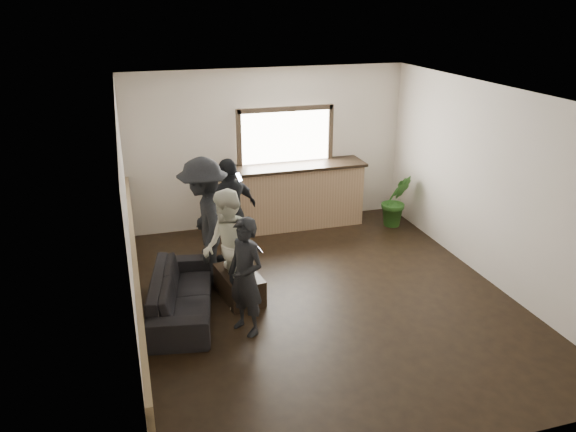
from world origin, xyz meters
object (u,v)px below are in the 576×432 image
object	(u,v)px
bar_counter	(289,192)
cup_a	(229,265)
person_b	(228,249)
cup_b	(252,273)
person_a	(246,277)
sofa	(182,293)
coffee_table	(239,285)
potted_plant	(396,200)
person_c	(205,223)
person_d	(231,212)

from	to	relation	value
bar_counter	cup_a	size ratio (longest dim) A/B	20.05
cup_a	person_b	world-z (taller)	person_b
cup_b	person_a	xyz separation A→B (m)	(-0.24, -0.72, 0.33)
sofa	cup_a	distance (m)	0.79
coffee_table	bar_counter	bearing A→B (deg)	58.50
cup_b	potted_plant	distance (m)	3.66
cup_b	person_c	world-z (taller)	person_c
person_a	person_c	size ratio (longest dim) A/B	0.80
potted_plant	person_a	distance (m)	4.28
cup_b	potted_plant	world-z (taller)	potted_plant
coffee_table	person_b	bearing A→B (deg)	-143.79
coffee_table	potted_plant	xyz separation A→B (m)	(3.27, 1.78, 0.29)
cup_b	person_d	bearing A→B (deg)	91.11
cup_b	person_b	bearing A→B (deg)	176.59
person_c	person_d	distance (m)	0.76
coffee_table	person_d	bearing A→B (deg)	83.43
bar_counter	potted_plant	bearing A→B (deg)	-16.25
person_a	person_d	world-z (taller)	person_d
bar_counter	cup_b	size ratio (longest dim) A/B	29.16
person_c	cup_b	bearing A→B (deg)	40.09
bar_counter	person_d	size ratio (longest dim) A/B	1.61
potted_plant	person_b	xyz separation A→B (m)	(-3.43, -1.90, 0.32)
sofa	coffee_table	size ratio (longest dim) A/B	2.26
sofa	cup_b	size ratio (longest dim) A/B	20.71
cup_a	cup_b	xyz separation A→B (m)	(0.27, -0.29, -0.01)
potted_plant	cup_a	bearing A→B (deg)	-154.32
person_c	person_a	bearing A→B (deg)	15.15
coffee_table	potted_plant	world-z (taller)	potted_plant
sofa	potted_plant	distance (m)	4.53
sofa	bar_counter	bearing A→B (deg)	-31.45
cup_a	sofa	bearing A→B (deg)	-153.87
bar_counter	sofa	bearing A→B (deg)	-131.59
coffee_table	person_a	size ratio (longest dim) A/B	0.57
coffee_table	cup_b	world-z (taller)	cup_b
bar_counter	cup_b	bearing A→B (deg)	-117.23
sofa	person_a	size ratio (longest dim) A/B	1.28
cup_a	person_b	size ratio (longest dim) A/B	0.08
cup_b	person_c	size ratio (longest dim) A/B	0.05
sofa	cup_a	world-z (taller)	sofa
person_c	cup_a	bearing A→B (deg)	34.73
person_c	person_d	xyz separation A→B (m)	(0.48, 0.58, -0.10)
cup_a	person_a	xyz separation A→B (m)	(0.02, -1.01, 0.32)
bar_counter	coffee_table	distance (m)	2.76
sofa	potted_plant	xyz separation A→B (m)	(4.07, 1.97, 0.20)
bar_counter	person_c	world-z (taller)	bar_counter
person_d	person_c	bearing A→B (deg)	20.85
person_d	person_a	bearing A→B (deg)	54.63
bar_counter	coffee_table	xyz separation A→B (m)	(-1.42, -2.32, -0.45)
cup_a	person_c	bearing A→B (deg)	120.17
cup_b	person_a	distance (m)	0.83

